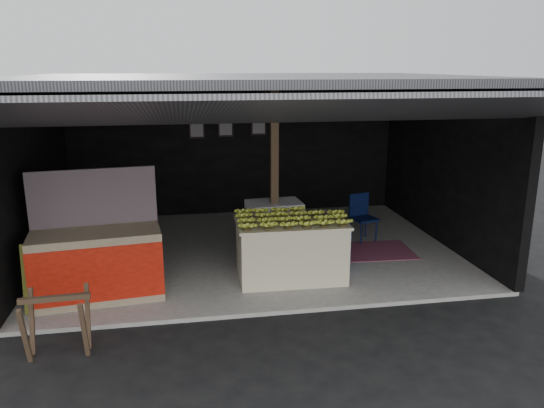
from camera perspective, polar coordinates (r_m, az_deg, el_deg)
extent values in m
plane|color=black|center=(7.10, 0.57, -11.89)|extent=(80.00, 80.00, 0.00)
cube|color=gray|center=(9.37, -2.23, -4.96)|extent=(7.00, 5.00, 0.06)
cube|color=black|center=(11.43, -4.01, 6.26)|extent=(7.00, 0.15, 2.90)
cube|color=black|center=(9.20, -24.48, 2.92)|extent=(0.15, 5.00, 2.90)
cube|color=black|center=(10.05, 17.93, 4.42)|extent=(0.15, 5.00, 2.90)
cube|color=#232326|center=(8.83, -2.42, 13.26)|extent=(7.20, 5.20, 0.12)
cube|color=#232326|center=(5.44, 2.49, 9.95)|extent=(7.40, 2.47, 0.48)
cube|color=#493524|center=(8.45, 0.25, 3.12)|extent=(0.12, 0.12, 2.85)
cube|color=beige|center=(7.97, 2.03, -5.05)|extent=(1.58, 0.97, 0.85)
cube|color=beige|center=(7.83, 2.06, -1.97)|extent=(1.64, 1.03, 0.04)
cube|color=white|center=(8.74, 0.23, -2.85)|extent=(0.91, 0.64, 0.97)
cube|color=navy|center=(8.45, 0.60, -3.14)|extent=(0.68, 0.06, 0.29)
cube|color=#B21414|center=(8.56, 0.59, -5.30)|extent=(0.44, 0.05, 0.10)
cube|color=#998466|center=(7.66, -18.21, -6.24)|extent=(1.78, 0.94, 0.96)
cube|color=red|center=(7.31, -18.62, -7.29)|extent=(1.69, 0.22, 0.75)
cube|color=white|center=(7.30, -18.63, -7.32)|extent=(0.58, 0.08, 0.19)
cube|color=#1A1747|center=(7.71, -18.41, 0.71)|extent=(1.70, 0.25, 0.80)
cube|color=black|center=(7.48, -22.97, -7.35)|extent=(0.62, 0.15, 0.92)
cube|color=#493524|center=(6.39, -25.06, -12.78)|extent=(0.06, 0.28, 0.73)
cube|color=#493524|center=(6.28, -19.55, -12.69)|extent=(0.06, 0.28, 0.73)
cube|color=#493524|center=(6.71, -24.43, -11.39)|extent=(0.06, 0.28, 0.73)
cube|color=#493524|center=(6.61, -19.21, -11.27)|extent=(0.06, 0.28, 0.73)
cube|color=#493524|center=(6.36, -22.36, -9.38)|extent=(0.76, 0.10, 0.06)
cylinder|color=navy|center=(8.57, 7.35, -4.96)|extent=(0.34, 0.34, 0.51)
cylinder|color=#091236|center=(9.60, 9.56, -3.15)|extent=(0.03, 0.03, 0.43)
cylinder|color=#091236|center=(9.78, 11.14, -2.88)|extent=(0.03, 0.03, 0.43)
cylinder|color=#091236|center=(9.85, 8.49, -2.63)|extent=(0.03, 0.03, 0.43)
cylinder|color=#091236|center=(10.03, 10.05, -2.38)|extent=(0.03, 0.03, 0.43)
cube|color=#091236|center=(9.75, 9.86, -1.56)|extent=(0.50, 0.50, 0.04)
cube|color=#091236|center=(9.84, 9.31, -0.08)|extent=(0.40, 0.14, 0.44)
cube|color=maroon|center=(9.36, 10.33, -4.98)|extent=(1.55, 1.08, 0.01)
cube|color=black|center=(11.22, -8.09, 8.06)|extent=(0.32, 0.03, 0.42)
cube|color=#4C4C59|center=(11.20, -8.09, 8.04)|extent=(0.26, 0.02, 0.34)
cube|color=black|center=(11.26, -5.01, 8.27)|extent=(0.32, 0.03, 0.42)
cube|color=#4C4C59|center=(11.24, -5.00, 8.25)|extent=(0.26, 0.02, 0.34)
cube|color=black|center=(11.34, -1.45, 8.46)|extent=(0.32, 0.03, 0.42)
cube|color=#4C4C59|center=(11.32, -1.44, 8.45)|extent=(0.26, 0.02, 0.34)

